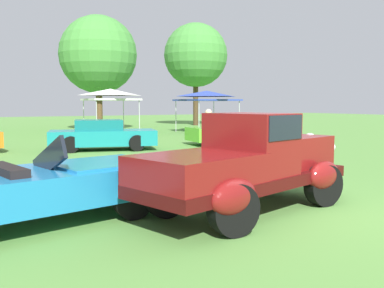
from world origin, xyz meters
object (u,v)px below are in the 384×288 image
at_px(show_car_lime, 234,131).
at_px(canopy_tent_right_field, 207,95).
at_px(canopy_tent_center_field, 111,94).
at_px(spectator_near_truck, 208,133).
at_px(show_car_teal, 102,135).
at_px(neighbor_convertible, 42,186).
at_px(feature_pickup_truck, 248,162).

height_order(show_car_lime, canopy_tent_right_field, canopy_tent_right_field).
bearing_deg(canopy_tent_center_field, show_car_lime, -65.90).
bearing_deg(show_car_lime, spectator_near_truck, -133.59).
xyz_separation_m(show_car_lime, canopy_tent_center_field, (-3.30, 7.37, 1.82)).
bearing_deg(canopy_tent_right_field, show_car_lime, -113.49).
bearing_deg(canopy_tent_center_field, show_car_teal, -112.05).
bearing_deg(neighbor_convertible, canopy_tent_center_field, 67.34).
height_order(feature_pickup_truck, canopy_tent_right_field, canopy_tent_right_field).
bearing_deg(canopy_tent_center_field, canopy_tent_right_field, 3.16).
bearing_deg(spectator_near_truck, show_car_teal, 113.34).
xyz_separation_m(neighbor_convertible, canopy_tent_center_field, (6.94, 16.63, 1.84)).
xyz_separation_m(neighbor_convertible, show_car_lime, (10.24, 9.26, 0.02)).
relative_size(canopy_tent_center_field, canopy_tent_right_field, 0.81).
bearing_deg(show_car_teal, spectator_near_truck, -66.66).
xyz_separation_m(show_car_teal, canopy_tent_center_field, (2.76, 6.80, 1.82)).
relative_size(show_car_teal, show_car_lime, 1.01).
xyz_separation_m(feature_pickup_truck, neighbor_convertible, (-3.21, 1.06, -0.29)).
relative_size(neighbor_convertible, spectator_near_truck, 2.66).
relative_size(neighbor_convertible, canopy_tent_center_field, 1.65).
xyz_separation_m(show_car_teal, spectator_near_truck, (2.06, -4.77, 0.31)).
distance_m(feature_pickup_truck, show_car_teal, 10.93).
bearing_deg(canopy_tent_right_field, spectator_near_truck, -121.66).
bearing_deg(feature_pickup_truck, canopy_tent_right_field, 60.07).
height_order(show_car_teal, show_car_lime, same).
height_order(neighbor_convertible, canopy_tent_center_field, canopy_tent_center_field).
height_order(feature_pickup_truck, spectator_near_truck, feature_pickup_truck).
xyz_separation_m(feature_pickup_truck, spectator_near_truck, (3.03, 6.11, 0.05)).
bearing_deg(feature_pickup_truck, spectator_near_truck, 63.63).
bearing_deg(show_car_teal, canopy_tent_right_field, 37.29).
distance_m(spectator_near_truck, canopy_tent_center_field, 11.69).
distance_m(neighbor_convertible, show_car_teal, 10.68).
bearing_deg(neighbor_convertible, feature_pickup_truck, -18.21).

